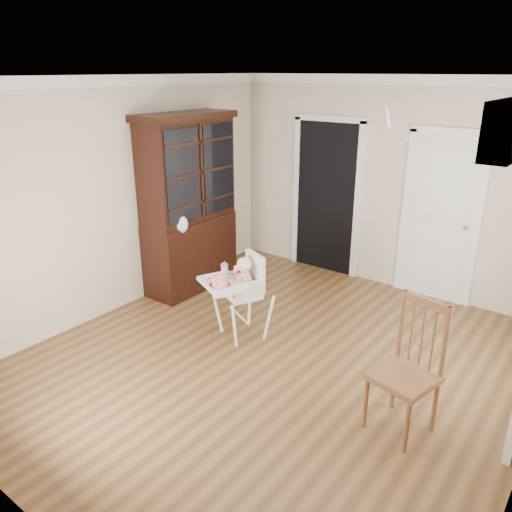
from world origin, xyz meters
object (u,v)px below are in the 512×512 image
Objects in this scene: high_chair at (242,286)px; china_cabinet at (189,204)px; cake at (220,281)px; dining_chair at (406,372)px; sippy_cup at (225,270)px.

china_cabinet is (-1.38, 0.65, 0.55)m from high_chair.
china_cabinet reaches higher than cake.
china_cabinet is 2.05× the size of dining_chair.
high_chair is at bearing -25.05° from china_cabinet.
high_chair is 1.62m from china_cabinet.
china_cabinet is at bearing 149.72° from sippy_cup.
dining_chair is at bearing -3.80° from cake.
high_chair is 0.25m from sippy_cup.
dining_chair reaches higher than cake.
sippy_cup is 0.08× the size of china_cabinet.
high_chair is at bearing 13.30° from sippy_cup.
dining_chair is at bearing -17.09° from china_cabinet.
cake is 1.19× the size of sippy_cup.
dining_chair is (1.97, -0.39, -0.07)m from high_chair.
dining_chair is (2.17, -0.34, -0.23)m from sippy_cup.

